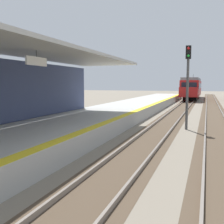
# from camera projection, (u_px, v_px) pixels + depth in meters

# --- Properties ---
(station_platform) EXTENTS (5.00, 80.00, 0.91)m
(station_platform) POSITION_uv_depth(u_px,v_px,m) (74.00, 126.00, 15.27)
(station_platform) COLOR #A8A8A3
(station_platform) RESTS_ON ground
(track_pair_nearest_platform) EXTENTS (2.34, 120.00, 0.16)m
(track_pair_nearest_platform) POSITION_uv_depth(u_px,v_px,m) (162.00, 127.00, 17.59)
(track_pair_nearest_platform) COLOR #4C3D2D
(track_pair_nearest_platform) RESTS_ON ground
(track_pair_middle) EXTENTS (2.34, 120.00, 0.16)m
(track_pair_middle) POSITION_uv_depth(u_px,v_px,m) (218.00, 130.00, 16.45)
(track_pair_middle) COLOR #4C3D2D
(track_pair_middle) RESTS_ON ground
(approaching_train) EXTENTS (2.93, 19.60, 4.76)m
(approaching_train) POSITION_uv_depth(u_px,v_px,m) (192.00, 87.00, 49.73)
(approaching_train) COLOR maroon
(approaching_train) RESTS_ON ground
(rail_signal_post) EXTENTS (0.32, 0.34, 5.20)m
(rail_signal_post) POSITION_uv_depth(u_px,v_px,m) (188.00, 79.00, 16.52)
(rail_signal_post) COLOR #4C4C4C
(rail_signal_post) RESTS_ON ground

